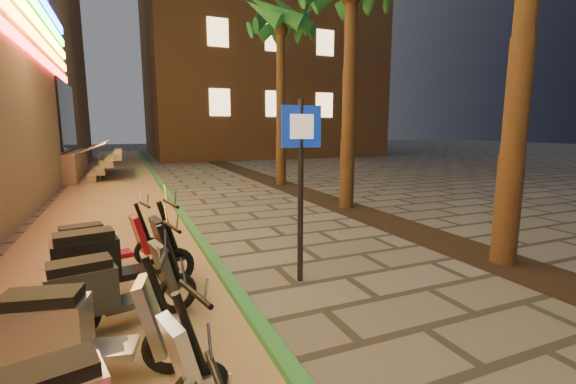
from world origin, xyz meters
name	(u,v)px	position (x,y,z in m)	size (l,w,h in m)	color
parking_strip	(112,205)	(-2.60, 10.00, 0.01)	(3.40, 60.00, 0.01)	#8C7251
green_curb	(172,200)	(-0.90, 10.00, 0.05)	(0.18, 60.00, 0.10)	#296E38
planting_strip	(390,223)	(3.60, 5.00, 0.01)	(1.20, 40.00, 0.02)	black
apartment_block	(252,11)	(9.00, 32.00, 12.50)	(18.00, 16.06, 25.00)	brown
palm_d	(281,30)	(3.60, 12.00, 5.94)	(2.97, 3.02, 7.16)	#472D19
pedestrian_sign	(301,167)	(0.12, 2.63, 1.71)	(0.58, 0.11, 2.65)	black
scooter_6	(76,332)	(-2.67, 1.27, 0.50)	(1.64, 0.75, 1.15)	black
scooter_7	(107,289)	(-2.45, 2.16, 0.50)	(1.62, 0.74, 1.14)	black
scooter_8	(110,260)	(-2.45, 3.03, 0.55)	(1.81, 0.79, 1.27)	black
scooter_9	(100,246)	(-2.62, 4.07, 0.47)	(1.53, 0.71, 1.08)	black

